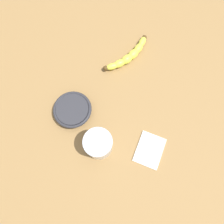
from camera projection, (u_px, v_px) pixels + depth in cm
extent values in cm
cube|color=olive|center=(118.00, 103.00, 81.59)|extent=(120.00, 120.00, 3.00)
ellipsoid|color=#E3E443|center=(111.00, 66.00, 82.75)|extent=(3.44, 5.68, 2.60)
ellipsoid|color=#E3E443|center=(119.00, 63.00, 83.15)|extent=(4.59, 6.02, 3.02)
ellipsoid|color=#E3E443|center=(127.00, 59.00, 83.72)|extent=(5.57, 6.32, 3.45)
ellipsoid|color=#E3E443|center=(133.00, 54.00, 84.42)|extent=(5.99, 6.32, 3.45)
ellipsoid|color=#E3E443|center=(138.00, 48.00, 85.23)|extent=(5.96, 5.83, 3.02)
ellipsoid|color=#E3E443|center=(142.00, 42.00, 86.15)|extent=(5.88, 5.09, 2.60)
sphere|color=#513819|center=(106.00, 68.00, 82.53)|extent=(2.02, 2.02, 2.02)
sphere|color=#513819|center=(144.00, 38.00, 86.80)|extent=(2.02, 2.02, 2.02)
cylinder|color=silver|center=(99.00, 144.00, 70.07)|extent=(9.56, 9.56, 10.38)
cylinder|color=#F0C474|center=(99.00, 144.00, 70.57)|extent=(9.06, 9.06, 8.84)
cylinder|color=#2D2D33|center=(73.00, 110.00, 77.18)|extent=(12.03, 12.03, 3.60)
torus|color=#2D2D33|center=(72.00, 109.00, 76.04)|extent=(14.28, 14.28, 1.20)
cube|color=white|center=(150.00, 150.00, 74.34)|extent=(14.67, 13.75, 0.60)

